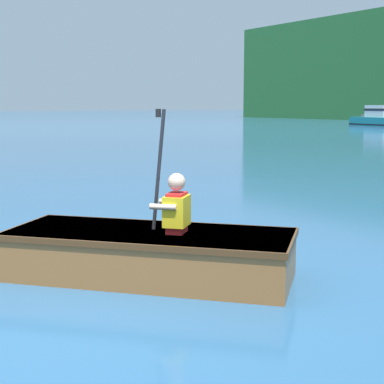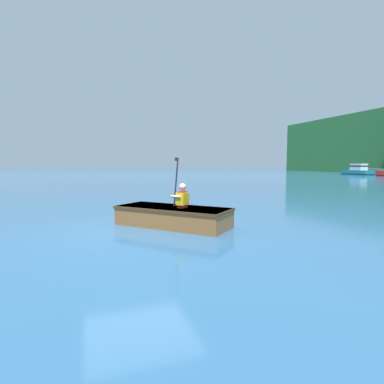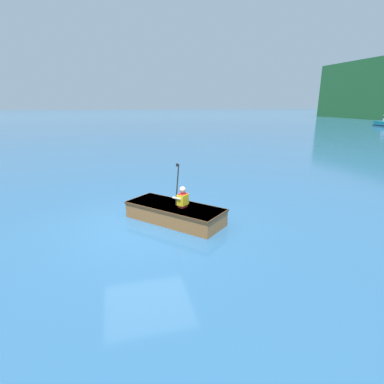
# 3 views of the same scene
# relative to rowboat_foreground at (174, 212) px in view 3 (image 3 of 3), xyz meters

# --- Properties ---
(ground_plane) EXTENTS (300.00, 300.00, 0.00)m
(ground_plane) POSITION_rel_rowboat_foreground_xyz_m (0.23, -0.85, -0.27)
(ground_plane) COLOR #28567F
(rowboat_foreground) EXTENTS (2.84, 2.70, 0.47)m
(rowboat_foreground) POSITION_rel_rowboat_foreground_xyz_m (0.00, 0.00, 0.00)
(rowboat_foreground) COLOR #935B2D
(rowboat_foreground) RESTS_ON ground
(person_paddler) EXTENTS (0.46, 0.46, 1.20)m
(person_paddler) POSITION_rel_rowboat_foreground_xyz_m (0.23, 0.21, 0.47)
(person_paddler) COLOR red
(person_paddler) RESTS_ON rowboat_foreground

